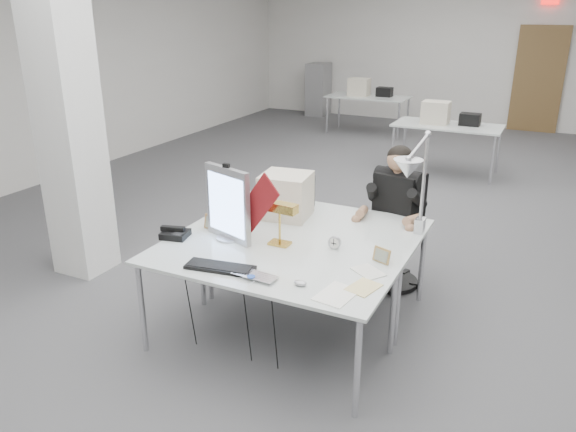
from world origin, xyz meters
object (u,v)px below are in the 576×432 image
seated_person (397,195)px  beige_monitor (286,195)px  laptop (251,279)px  architect_lamp (416,186)px  desk_phone (175,234)px  office_chair (396,227)px  desk_main (266,263)px  bankers_lamp (280,222)px  monitor (228,204)px

seated_person → beige_monitor: bearing=-134.3°
laptop → architect_lamp: bearing=57.2°
desk_phone → beige_monitor: size_ratio=0.50×
office_chair → beige_monitor: (-0.81, -0.61, 0.37)m
desk_main → architect_lamp: size_ratio=1.94×
laptop → bankers_lamp: size_ratio=0.84×
laptop → bankers_lamp: (-0.10, 0.62, 0.17)m
office_chair → bankers_lamp: 1.36m
office_chair → monitor: (-0.99, -1.25, 0.47)m
bankers_lamp → monitor: bearing=-164.8°
office_chair → monitor: bearing=-117.2°
monitor → architect_lamp: bearing=40.6°
seated_person → monitor: monitor is taller
desk_phone → monitor: bearing=10.0°
desk_main → seated_person: seated_person is taller
monitor → bankers_lamp: monitor is taller
beige_monitor → architect_lamp: bearing=-13.1°
bankers_lamp → laptop: bearing=-76.1°
seated_person → bankers_lamp: seated_person is taller
office_chair → bankers_lamp: bearing=-105.3°
seated_person → bankers_lamp: size_ratio=2.21×
seated_person → architect_lamp: size_ratio=0.88×
monitor → beige_monitor: (0.18, 0.64, -0.10)m
desk_main → monitor: (-0.46, 0.24, 0.30)m
seated_person → desk_phone: seated_person is taller
office_chair → desk_phone: office_chair is taller
laptop → desk_phone: (-0.90, 0.38, 0.01)m
beige_monitor → architect_lamp: architect_lamp is taller
bankers_lamp → beige_monitor: beige_monitor is taller
architect_lamp → monitor: bearing=179.5°
office_chair → desk_main: bearing=-98.6°
seated_person → monitor: size_ratio=1.42×
laptop → desk_phone: bearing=160.8°
office_chair → desk_phone: size_ratio=5.75×
desk_main → seated_person: 1.54m
office_chair → desk_phone: 1.99m
bankers_lamp → desk_phone: 0.85m
desk_main → desk_phone: 0.85m
seated_person → office_chair: bearing=101.2°
office_chair → desk_phone: (-1.39, -1.41, 0.20)m
desk_main → monitor: size_ratio=3.13×
desk_main → office_chair: office_chair is taller
laptop → bankers_lamp: bankers_lamp is taller
desk_main → office_chair: size_ratio=1.56×
desk_main → beige_monitor: (-0.28, 0.88, 0.20)m
office_chair → laptop: size_ratio=3.69×
beige_monitor → bankers_lamp: bearing=-75.6°
laptop → desk_phone: desk_phone is taller
office_chair → laptop: 1.87m
office_chair → desk_phone: bearing=-123.3°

